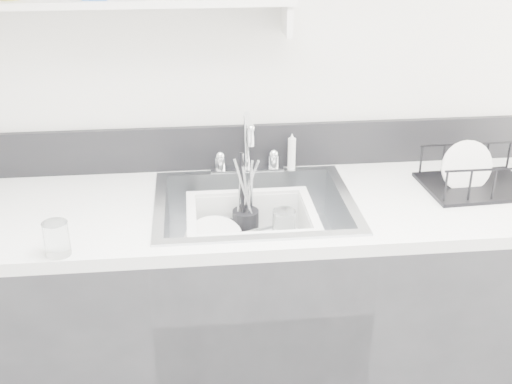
{
  "coord_description": "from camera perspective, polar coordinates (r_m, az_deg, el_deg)",
  "views": [
    {
      "loc": [
        -0.19,
        -0.66,
        1.82
      ],
      "look_at": [
        0.0,
        1.14,
        0.98
      ],
      "focal_mm": 45.0,
      "sensor_mm": 36.0,
      "label": 1
    }
  ],
  "objects": [
    {
      "name": "counter_run",
      "position": [
        2.3,
        -0.13,
        -11.29
      ],
      "size": [
        3.2,
        0.62,
        0.92
      ],
      "color": "#2B2B2F",
      "rests_on": "ground"
    },
    {
      "name": "bowl_small",
      "position": [
        2.08,
        2.28,
        -4.98
      ],
      "size": [
        0.1,
        0.1,
        0.03
      ],
      "primitive_type": "imported",
      "rotation": [
        0.0,
        0.0,
        0.07
      ],
      "color": "white",
      "rests_on": "wash_tub"
    },
    {
      "name": "side_sprayer",
      "position": [
        2.29,
        3.19,
        3.59
      ],
      "size": [
        0.03,
        0.03,
        0.14
      ],
      "primitive_type": "cylinder",
      "color": "white",
      "rests_on": "counter_run"
    },
    {
      "name": "ladle",
      "position": [
        2.11,
        -1.64,
        -3.92
      ],
      "size": [
        0.23,
        0.26,
        0.07
      ],
      "primitive_type": null,
      "rotation": [
        0.0,
        0.0,
        -0.9
      ],
      "color": "silver",
      "rests_on": "wash_tub"
    },
    {
      "name": "faucet",
      "position": [
        2.27,
        -0.79,
        3.13
      ],
      "size": [
        0.26,
        0.18,
        0.23
      ],
      "color": "silver",
      "rests_on": "counter_run"
    },
    {
      "name": "tumbler_in_tub",
      "position": [
        2.13,
        2.49,
        -3.06
      ],
      "size": [
        0.1,
        0.1,
        0.11
      ],
      "primitive_type": "cylinder",
      "rotation": [
        0.0,
        0.0,
        -0.26
      ],
      "color": "white",
      "rests_on": "wash_tub"
    },
    {
      "name": "dish_rack",
      "position": [
        2.27,
        19.2,
        1.8
      ],
      "size": [
        0.37,
        0.28,
        0.12
      ],
      "primitive_type": null,
      "rotation": [
        0.0,
        0.0,
        0.05
      ],
      "color": "black",
      "rests_on": "counter_run"
    },
    {
      "name": "utensil_cup",
      "position": [
        2.13,
        -0.94,
        -2.79
      ],
      "size": [
        0.09,
        0.09,
        0.29
      ],
      "rotation": [
        0.0,
        0.0,
        -0.11
      ],
      "color": "black",
      "rests_on": "wash_tub"
    },
    {
      "name": "wall_shelf",
      "position": [
        2.11,
        -10.73,
        16.08
      ],
      "size": [
        1.0,
        0.16,
        0.12
      ],
      "color": "silver",
      "rests_on": "room_shell"
    },
    {
      "name": "plate_stack",
      "position": [
        2.08,
        -3.55,
        -4.76
      ],
      "size": [
        0.23,
        0.22,
        0.09
      ],
      "rotation": [
        0.0,
        0.0,
        -0.38
      ],
      "color": "white",
      "rests_on": "wash_tub"
    },
    {
      "name": "wash_tub",
      "position": [
        2.07,
        -0.41,
        -3.63
      ],
      "size": [
        0.41,
        0.34,
        0.16
      ],
      "primitive_type": null,
      "rotation": [
        0.0,
        0.0,
        0.01
      ],
      "color": "white",
      "rests_on": "sink"
    },
    {
      "name": "sink",
      "position": [
        2.11,
        -0.14,
        -3.14
      ],
      "size": [
        0.64,
        0.52,
        0.2
      ],
      "primitive_type": null,
      "color": "silver",
      "rests_on": "counter_run"
    },
    {
      "name": "backsplash",
      "position": [
        2.31,
        -0.91,
        4.06
      ],
      "size": [
        3.2,
        0.02,
        0.16
      ],
      "primitive_type": "cube",
      "color": "black",
      "rests_on": "counter_run"
    },
    {
      "name": "tumbler_counter",
      "position": [
        1.83,
        -17.31,
        -3.99
      ],
      "size": [
        0.09,
        0.09,
        0.1
      ],
      "primitive_type": "cylinder",
      "rotation": [
        0.0,
        0.0,
        -0.3
      ],
      "color": "white",
      "rests_on": "counter_run"
    }
  ]
}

